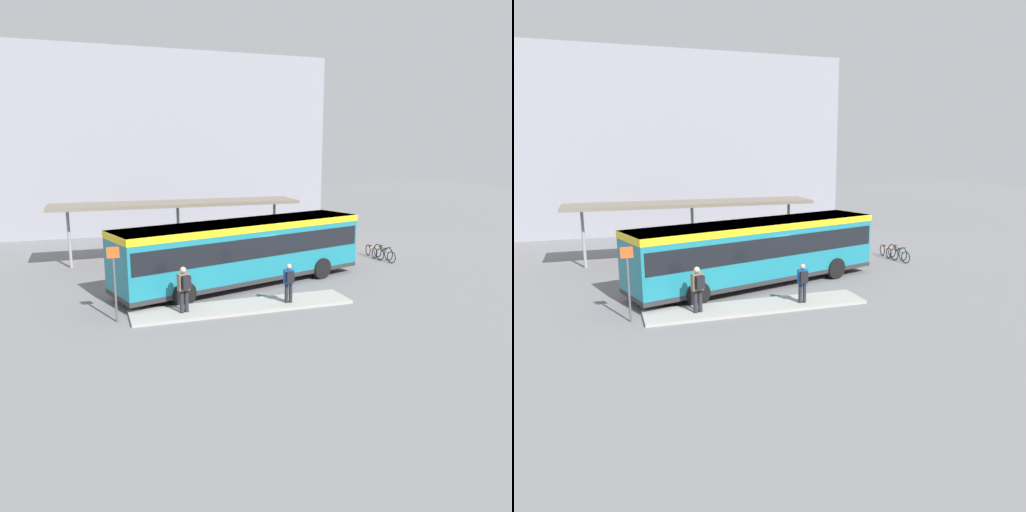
% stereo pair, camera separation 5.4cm
% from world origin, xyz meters
% --- Properties ---
extents(ground_plane, '(120.00, 120.00, 0.00)m').
position_xyz_m(ground_plane, '(0.00, 0.00, 0.00)').
color(ground_plane, slate).
extents(curb_island, '(8.86, 1.80, 0.12)m').
position_xyz_m(curb_island, '(-1.05, -3.28, 0.06)').
color(curb_island, '#9E9E99').
rests_on(curb_island, ground_plane).
extents(city_bus, '(12.37, 5.99, 2.98)m').
position_xyz_m(city_bus, '(0.01, 0.00, 1.75)').
color(city_bus, '#197284').
rests_on(city_bus, ground_plane).
extents(pedestrian_waiting, '(0.41, 0.43, 1.61)m').
position_xyz_m(pedestrian_waiting, '(0.77, -3.59, 1.04)').
color(pedestrian_waiting, '#232328').
rests_on(pedestrian_waiting, curb_island).
extents(pedestrian_companion, '(0.49, 0.53, 1.78)m').
position_xyz_m(pedestrian_companion, '(-3.44, -3.45, 1.14)').
color(pedestrian_companion, '#232328').
rests_on(pedestrian_companion, curb_island).
extents(bicycle_green, '(0.48, 1.56, 0.68)m').
position_xyz_m(bicycle_green, '(9.05, 2.12, 0.34)').
color(bicycle_green, black).
rests_on(bicycle_green, ground_plane).
extents(bicycle_black, '(0.48, 1.80, 0.78)m').
position_xyz_m(bicycle_black, '(9.32, 2.81, 0.39)').
color(bicycle_black, black).
rests_on(bicycle_black, ground_plane).
extents(bicycle_orange, '(0.48, 1.53, 0.66)m').
position_xyz_m(bicycle_orange, '(8.97, 3.50, 0.33)').
color(bicycle_orange, black).
rests_on(bicycle_orange, ground_plane).
extents(station_shelter, '(13.60, 2.72, 3.33)m').
position_xyz_m(station_shelter, '(-1.88, 6.22, 3.18)').
color(station_shelter, '#706656').
rests_on(station_shelter, ground_plane).
extents(platform_sign, '(0.44, 0.08, 2.80)m').
position_xyz_m(platform_sign, '(-5.93, -3.34, 1.56)').
color(platform_sign, '#4C4C51').
rests_on(platform_sign, ground_plane).
extents(station_building, '(25.95, 11.76, 13.11)m').
position_xyz_m(station_building, '(-1.36, 21.51, 6.56)').
color(station_building, gray).
rests_on(station_building, ground_plane).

